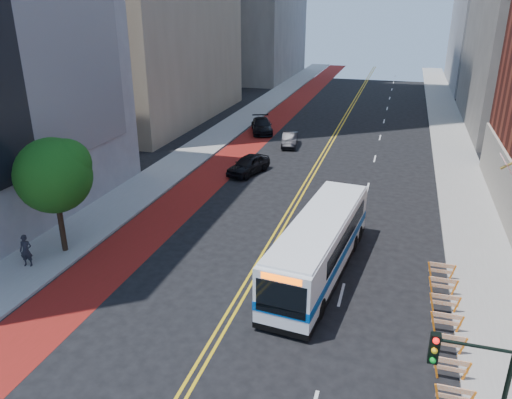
{
  "coord_description": "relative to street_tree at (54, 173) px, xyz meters",
  "views": [
    {
      "loc": [
        6.74,
        -15.75,
        13.74
      ],
      "look_at": [
        -0.25,
        8.0,
        3.8
      ],
      "focal_mm": 35.0,
      "sensor_mm": 36.0,
      "label": 1
    }
  ],
  "objects": [
    {
      "name": "ground",
      "position": [
        11.24,
        -6.04,
        -4.91
      ],
      "size": [
        160.0,
        160.0,
        0.0
      ],
      "primitive_type": "plane",
      "color": "black",
      "rests_on": "ground"
    },
    {
      "name": "sidewalk_left",
      "position": [
        -0.76,
        23.96,
        -4.84
      ],
      "size": [
        4.0,
        140.0,
        0.15
      ],
      "primitive_type": "cube",
      "color": "gray",
      "rests_on": "ground"
    },
    {
      "name": "sidewalk_right",
      "position": [
        23.24,
        23.96,
        -4.84
      ],
      "size": [
        4.0,
        140.0,
        0.15
      ],
      "primitive_type": "cube",
      "color": "gray",
      "rests_on": "ground"
    },
    {
      "name": "bus_lane_paint",
      "position": [
        3.14,
        23.96,
        -4.91
      ],
      "size": [
        3.6,
        140.0,
        0.01
      ],
      "primitive_type": "cube",
      "color": "maroon",
      "rests_on": "ground"
    },
    {
      "name": "center_line_inner",
      "position": [
        11.06,
        23.96,
        -4.91
      ],
      "size": [
        0.14,
        140.0,
        0.01
      ],
      "primitive_type": "cube",
      "color": "gold",
      "rests_on": "ground"
    },
    {
      "name": "center_line_outer",
      "position": [
        11.42,
        23.96,
        -4.91
      ],
      "size": [
        0.14,
        140.0,
        0.01
      ],
      "primitive_type": "cube",
      "color": "gold",
      "rests_on": "ground"
    },
    {
      "name": "lane_dashes",
      "position": [
        16.04,
        31.96,
        -4.9
      ],
      "size": [
        0.14,
        98.2,
        0.01
      ],
      "color": "silver",
      "rests_on": "ground"
    },
    {
      "name": "construction_barriers",
      "position": [
        20.84,
        -2.62,
        -4.24
      ],
      "size": [
        1.42,
        10.91,
        1.0
      ],
      "color": "orange",
      "rests_on": "ground"
    },
    {
      "name": "street_tree",
      "position": [
        0.0,
        0.0,
        0.0
      ],
      "size": [
        4.2,
        4.2,
        6.7
      ],
      "color": "black",
      "rests_on": "sidewalk_left"
    },
    {
      "name": "traffic_signal",
      "position": [
        20.66,
        -9.55,
        -1.19
      ],
      "size": [
        2.21,
        0.34,
        5.07
      ],
      "color": "black",
      "rests_on": "sidewalk_right"
    },
    {
      "name": "transit_bus",
      "position": [
        14.57,
        1.78,
        -3.2
      ],
      "size": [
        3.89,
        12.17,
        3.29
      ],
      "rotation": [
        0.0,
        0.0,
        -0.11
      ],
      "color": "white",
      "rests_on": "ground"
    },
    {
      "name": "car_a",
      "position": [
        6.02,
        16.57,
        -4.12
      ],
      "size": [
        3.12,
        5.0,
        1.59
      ],
      "primitive_type": "imported",
      "rotation": [
        0.0,
        0.0,
        -0.29
      ],
      "color": "black",
      "rests_on": "ground"
    },
    {
      "name": "car_b",
      "position": [
        7.48,
        25.91,
        -4.23
      ],
      "size": [
        2.04,
        4.28,
        1.36
      ],
      "primitive_type": "imported",
      "rotation": [
        0.0,
        0.0,
        0.15
      ],
      "color": "black",
      "rests_on": "ground"
    },
    {
      "name": "car_c",
      "position": [
        3.27,
        30.43,
        -4.13
      ],
      "size": [
        3.84,
        5.78,
        1.55
      ],
      "primitive_type": "imported",
      "rotation": [
        0.0,
        0.0,
        0.34
      ],
      "color": "black",
      "rests_on": "ground"
    },
    {
      "name": "pedestrian",
      "position": [
        -0.84,
        -2.2,
        -3.85
      ],
      "size": [
        0.76,
        0.61,
        1.82
      ],
      "primitive_type": "imported",
      "rotation": [
        0.0,
        0.0,
        0.28
      ],
      "color": "black",
      "rests_on": "sidewalk_left"
    }
  ]
}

